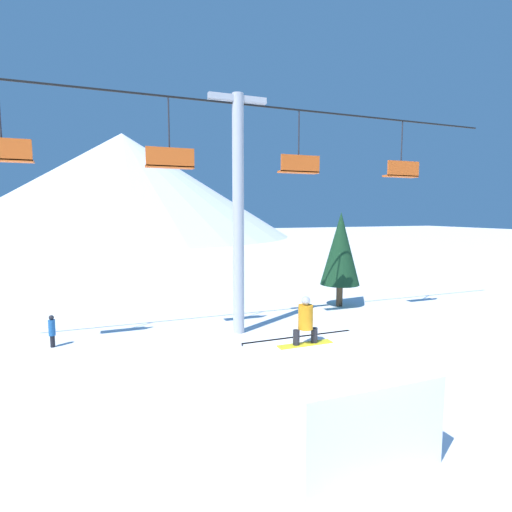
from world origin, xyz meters
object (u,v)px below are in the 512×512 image
(snow_ramp, at_px, (331,397))
(snowboarder, at_px, (306,321))
(distant_skier, at_px, (52,330))
(pine_tree_near, at_px, (340,249))

(snow_ramp, distance_m, snowboarder, 1.80)
(snowboarder, xyz_separation_m, distant_skier, (-6.40, 7.98, -1.75))
(snow_ramp, height_order, distant_skier, snow_ramp)
(pine_tree_near, bearing_deg, snow_ramp, -123.82)
(snowboarder, bearing_deg, pine_tree_near, 53.03)
(snow_ramp, xyz_separation_m, snowboarder, (-0.14, 0.99, 1.50))
(pine_tree_near, height_order, distant_skier, pine_tree_near)
(snow_ramp, distance_m, distant_skier, 11.10)
(snow_ramp, height_order, pine_tree_near, pine_tree_near)
(snow_ramp, bearing_deg, pine_tree_near, 56.18)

